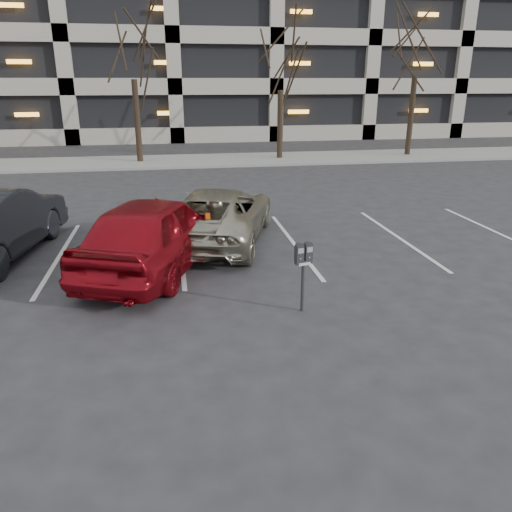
{
  "coord_description": "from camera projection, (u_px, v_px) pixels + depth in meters",
  "views": [
    {
      "loc": [
        -1.53,
        -9.27,
        3.85
      ],
      "look_at": [
        -0.11,
        -0.94,
        0.87
      ],
      "focal_mm": 35.0,
      "sensor_mm": 36.0,
      "label": 1
    }
  ],
  "objects": [
    {
      "name": "ground",
      "position": [
        254.0,
        281.0,
        10.14
      ],
      "size": [
        140.0,
        140.0,
        0.0
      ],
      "primitive_type": "plane",
      "color": "#28282B",
      "rests_on": "ground"
    },
    {
      "name": "sidewalk",
      "position": [
        202.0,
        161.0,
        25.0
      ],
      "size": [
        80.0,
        4.0,
        0.12
      ],
      "primitive_type": "cube",
      "color": "gray",
      "rests_on": "ground"
    },
    {
      "name": "stall_lines",
      "position": [
        181.0,
        249.0,
        12.06
      ],
      "size": [
        16.9,
        5.2,
        0.0
      ],
      "color": "silver",
      "rests_on": "ground"
    },
    {
      "name": "parking_garage",
      "position": [
        331.0,
        10.0,
        40.42
      ],
      "size": [
        52.0,
        20.0,
        19.0
      ],
      "color": "black",
      "rests_on": "ground"
    },
    {
      "name": "tree_b",
      "position": [
        130.0,
        23.0,
        22.45
      ],
      "size": [
        3.83,
        3.83,
        8.7
      ],
      "color": "black",
      "rests_on": "ground"
    },
    {
      "name": "tree_c",
      "position": [
        281.0,
        45.0,
        23.83
      ],
      "size": [
        3.33,
        3.33,
        7.58
      ],
      "color": "black",
      "rests_on": "ground"
    },
    {
      "name": "tree_d",
      "position": [
        420.0,
        24.0,
        24.6
      ],
      "size": [
        3.95,
        3.95,
        8.99
      ],
      "color": "black",
      "rests_on": "ground"
    },
    {
      "name": "parking_meter",
      "position": [
        303.0,
        260.0,
        8.52
      ],
      "size": [
        0.34,
        0.19,
        1.25
      ],
      "rotation": [
        0.0,
        0.0,
        0.23
      ],
      "color": "black",
      "rests_on": "ground"
    },
    {
      "name": "suv_silver",
      "position": [
        218.0,
        215.0,
        12.52
      ],
      "size": [
        3.58,
        5.3,
        1.36
      ],
      "rotation": [
        0.0,
        0.0,
        2.84
      ],
      "color": "#AFAB95",
      "rests_on": "ground"
    },
    {
      "name": "car_red",
      "position": [
        154.0,
        232.0,
        10.56
      ],
      "size": [
        3.55,
        5.15,
        1.63
      ],
      "primitive_type": "imported",
      "rotation": [
        0.0,
        0.0,
        2.76
      ],
      "color": "maroon",
      "rests_on": "ground"
    }
  ]
}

